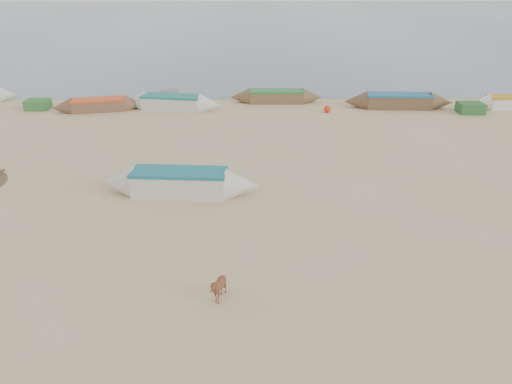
% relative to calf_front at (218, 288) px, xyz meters
% --- Properties ---
extents(ground, '(140.00, 140.00, 0.00)m').
position_rel_calf_front_xyz_m(ground, '(1.05, 0.89, -0.40)').
color(ground, tan).
rests_on(ground, ground).
extents(sea, '(160.00, 160.00, 0.00)m').
position_rel_calf_front_xyz_m(sea, '(1.05, 82.89, -0.39)').
color(sea, slate).
rests_on(sea, ground).
extents(calf_front, '(0.95, 0.92, 0.80)m').
position_rel_calf_front_xyz_m(calf_front, '(0.00, 0.00, 0.00)').
color(calf_front, brown).
rests_on(calf_front, ground).
extents(near_canoe, '(6.32, 1.71, 1.00)m').
position_rel_calf_front_xyz_m(near_canoe, '(-1.93, 6.96, 0.10)').
color(near_canoe, silver).
rests_on(near_canoe, ground).
extents(waterline_canoes, '(57.63, 4.66, 0.91)m').
position_rel_calf_front_xyz_m(waterline_canoes, '(-0.08, 21.07, 0.03)').
color(waterline_canoes, brown).
rests_on(waterline_canoes, ground).
extents(beach_clutter, '(43.83, 5.19, 0.64)m').
position_rel_calf_front_xyz_m(beach_clutter, '(4.57, 20.74, -0.10)').
color(beach_clutter, '#326C30').
rests_on(beach_clutter, ground).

